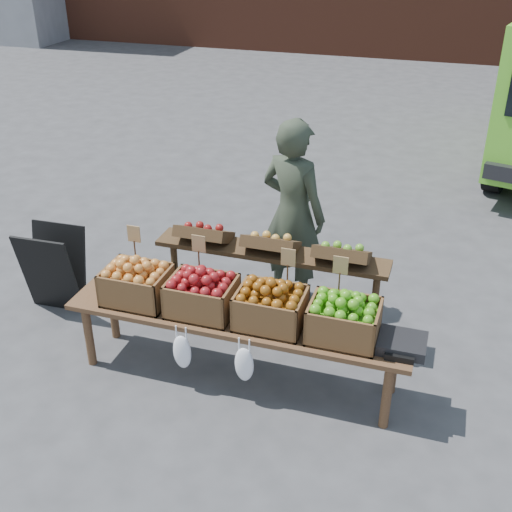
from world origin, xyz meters
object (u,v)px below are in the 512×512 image
(chalkboard_sign, at_px, (54,270))
(weighing_scale, at_px, (402,343))
(vendor, at_px, (293,214))
(display_bench, at_px, (237,348))
(crate_golden_apples, at_px, (137,285))
(back_table, at_px, (271,279))
(crate_red_apples, at_px, (271,309))
(crate_green_apples, at_px, (344,321))
(crate_russet_pears, at_px, (202,296))

(chalkboard_sign, distance_m, weighing_scale, 3.23)
(vendor, xyz_separation_m, display_bench, (-0.10, -1.29, -0.61))
(crate_golden_apples, xyz_separation_m, weighing_scale, (2.08, 0.00, -0.10))
(back_table, xyz_separation_m, crate_red_apples, (0.21, -0.72, 0.19))
(display_bench, distance_m, crate_red_apples, 0.51)
(display_bench, relative_size, crate_green_apples, 5.40)
(crate_red_apples, xyz_separation_m, weighing_scale, (0.97, 0.00, -0.10))
(vendor, bearing_deg, back_table, 105.16)
(crate_red_apples, bearing_deg, vendor, 97.78)
(weighing_scale, bearing_deg, back_table, 148.81)
(crate_golden_apples, xyz_separation_m, crate_red_apples, (1.10, 0.00, 0.00))
(chalkboard_sign, bearing_deg, crate_golden_apples, -24.33)
(back_table, height_order, crate_green_apples, back_table)
(chalkboard_sign, distance_m, crate_russet_pears, 1.75)
(vendor, bearing_deg, crate_golden_apples, 73.37)
(chalkboard_sign, bearing_deg, crate_russet_pears, -17.33)
(vendor, relative_size, display_bench, 0.66)
(crate_green_apples, relative_size, weighing_scale, 1.47)
(crate_russet_pears, distance_m, crate_green_apples, 1.10)
(crate_russet_pears, relative_size, weighing_scale, 1.47)
(display_bench, height_order, weighing_scale, weighing_scale)
(chalkboard_sign, height_order, crate_russet_pears, crate_russet_pears)
(chalkboard_sign, relative_size, crate_green_apples, 1.63)
(chalkboard_sign, xyz_separation_m, crate_golden_apples, (1.11, -0.46, 0.30))
(vendor, xyz_separation_m, back_table, (-0.04, -0.57, -0.37))
(crate_golden_apples, distance_m, crate_red_apples, 1.10)
(display_bench, relative_size, crate_russet_pears, 5.40)
(back_table, xyz_separation_m, weighing_scale, (1.19, -0.72, 0.09))
(crate_russet_pears, height_order, crate_red_apples, same)
(back_table, xyz_separation_m, crate_russet_pears, (-0.34, -0.72, 0.19))
(vendor, distance_m, crate_golden_apples, 1.59)
(crate_golden_apples, relative_size, weighing_scale, 1.47)
(vendor, xyz_separation_m, weighing_scale, (1.15, -1.29, -0.28))
(vendor, distance_m, chalkboard_sign, 2.25)
(back_table, bearing_deg, crate_russet_pears, -114.99)
(chalkboard_sign, distance_m, display_bench, 2.00)
(crate_green_apples, distance_m, weighing_scale, 0.44)
(vendor, bearing_deg, crate_green_apples, 138.54)
(vendor, relative_size, crate_russet_pears, 3.57)
(vendor, relative_size, crate_red_apples, 3.57)
(vendor, bearing_deg, weighing_scale, 150.93)
(crate_green_apples, bearing_deg, crate_red_apples, 180.00)
(crate_golden_apples, bearing_deg, display_bench, 0.00)
(crate_golden_apples, bearing_deg, weighing_scale, 0.00)
(crate_red_apples, bearing_deg, back_table, 106.58)
(vendor, height_order, display_bench, vendor)
(vendor, distance_m, crate_green_apples, 1.49)
(chalkboard_sign, xyz_separation_m, crate_green_apples, (2.76, -0.46, 0.30))
(chalkboard_sign, xyz_separation_m, back_table, (2.00, 0.26, 0.11))
(display_bench, height_order, crate_green_apples, crate_green_apples)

